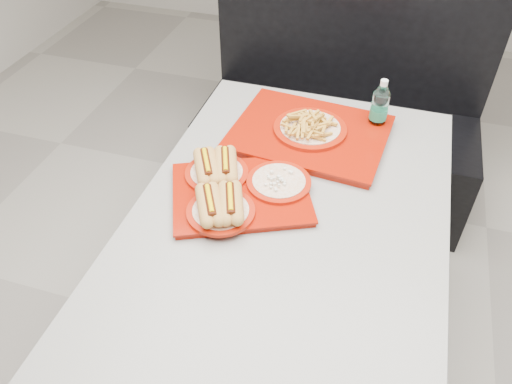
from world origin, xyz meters
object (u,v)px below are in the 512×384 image
(diner_table, at_px, (285,256))
(water_bottle, at_px, (379,108))
(tray_far, at_px, (310,130))
(booth_bench, at_px, (339,118))
(tray_near, at_px, (235,189))

(diner_table, relative_size, water_bottle, 7.38)
(tray_far, xyz_separation_m, water_bottle, (0.21, 0.12, 0.05))
(booth_bench, distance_m, water_bottle, 0.73)
(booth_bench, distance_m, tray_far, 0.78)
(water_bottle, bearing_deg, tray_near, -126.78)
(tray_near, bearing_deg, booth_bench, 80.57)
(tray_near, xyz_separation_m, tray_far, (0.15, 0.36, -0.00))
(tray_far, distance_m, water_bottle, 0.25)
(diner_table, height_order, water_bottle, water_bottle)
(water_bottle, bearing_deg, tray_far, -150.34)
(booth_bench, xyz_separation_m, tray_near, (-0.17, -1.05, 0.38))
(tray_far, height_order, water_bottle, water_bottle)
(booth_bench, bearing_deg, tray_far, -92.06)
(booth_bench, bearing_deg, water_bottle, -71.35)
(diner_table, relative_size, tray_far, 2.58)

